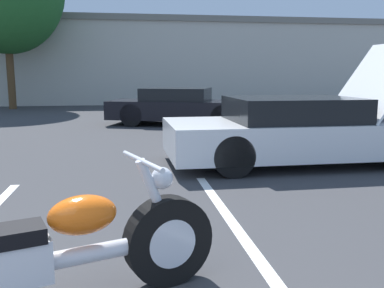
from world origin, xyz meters
TOP-DOWN VIEW (x-y plane):
  - parking_stripe_middle at (2.52, 2.12)m, footprint 0.12×5.60m
  - far_building at (0.00, 22.34)m, footprint 32.00×4.20m
  - motorcycle at (0.90, 1.49)m, footprint 2.34×1.04m
  - show_car_hood_open at (4.46, 5.76)m, footprint 4.67×1.94m
  - parked_car_right_row at (3.09, 11.71)m, footprint 4.66×3.06m

SIDE VIEW (x-z plane):
  - parking_stripe_middle at x=2.52m, z-range 0.00..0.01m
  - motorcycle at x=0.90m, z-range -0.09..0.88m
  - parked_car_right_row at x=3.09m, z-range -0.01..1.10m
  - show_car_hood_open at x=4.46m, z-range -0.47..1.62m
  - far_building at x=0.00m, z-range 0.14..4.54m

